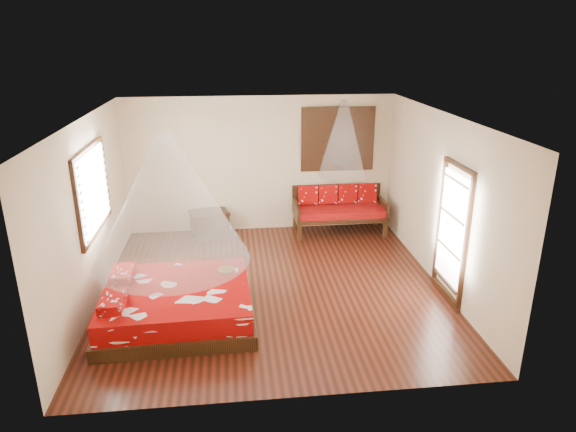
{
  "coord_description": "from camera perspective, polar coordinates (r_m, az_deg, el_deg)",
  "views": [
    {
      "loc": [
        -0.6,
        -7.57,
        3.96
      ],
      "look_at": [
        0.29,
        0.25,
        1.15
      ],
      "focal_mm": 32.0,
      "sensor_mm": 36.0,
      "label": 1
    }
  ],
  "objects": [
    {
      "name": "room",
      "position": [
        8.02,
        -1.83,
        1.02
      ],
      "size": [
        5.54,
        5.54,
        2.84
      ],
      "color": "black",
      "rests_on": "ground"
    },
    {
      "name": "mosquito_net_daybed",
      "position": [
        10.25,
        6.11,
        8.53
      ],
      "size": [
        0.94,
        0.94,
        1.5
      ],
      "primitive_type": "cone",
      "color": "white",
      "rests_on": "ceiling"
    },
    {
      "name": "bed",
      "position": [
        7.73,
        -12.29,
        -9.5
      ],
      "size": [
        2.23,
        2.03,
        0.64
      ],
      "rotation": [
        0.0,
        0.0,
        0.03
      ],
      "color": "black",
      "rests_on": "floor"
    },
    {
      "name": "glazed_door",
      "position": [
        8.24,
        17.73,
        -1.85
      ],
      "size": [
        0.08,
        1.02,
        2.16
      ],
      "color": "black",
      "rests_on": "floor"
    },
    {
      "name": "daybed",
      "position": [
        10.76,
        5.68,
        0.93
      ],
      "size": [
        1.89,
        0.84,
        0.97
      ],
      "color": "black",
      "rests_on": "floor"
    },
    {
      "name": "storage_chest",
      "position": [
        10.69,
        -8.69,
        -0.81
      ],
      "size": [
        0.87,
        0.73,
        0.52
      ],
      "rotation": [
        0.0,
        0.0,
        0.27
      ],
      "color": "black",
      "rests_on": "floor"
    },
    {
      "name": "mosquito_net_main",
      "position": [
        7.1,
        -13.06,
        1.85
      ],
      "size": [
        2.14,
        2.14,
        1.8
      ],
      "primitive_type": "cone",
      "color": "white",
      "rests_on": "ceiling"
    },
    {
      "name": "wine_tray",
      "position": [
        7.99,
        -6.87,
        -5.68
      ],
      "size": [
        0.28,
        0.28,
        0.23
      ],
      "rotation": [
        0.0,
        0.0,
        0.35
      ],
      "color": "brown",
      "rests_on": "bed"
    },
    {
      "name": "window_left",
      "position": [
        8.36,
        -20.83,
        2.67
      ],
      "size": [
        0.1,
        1.74,
        1.34
      ],
      "color": "black",
      "rests_on": "wall_left"
    },
    {
      "name": "shutter_panel",
      "position": [
        10.72,
        5.56,
        8.49
      ],
      "size": [
        1.52,
        0.06,
        1.32
      ],
      "color": "black",
      "rests_on": "wall_back"
    }
  ]
}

